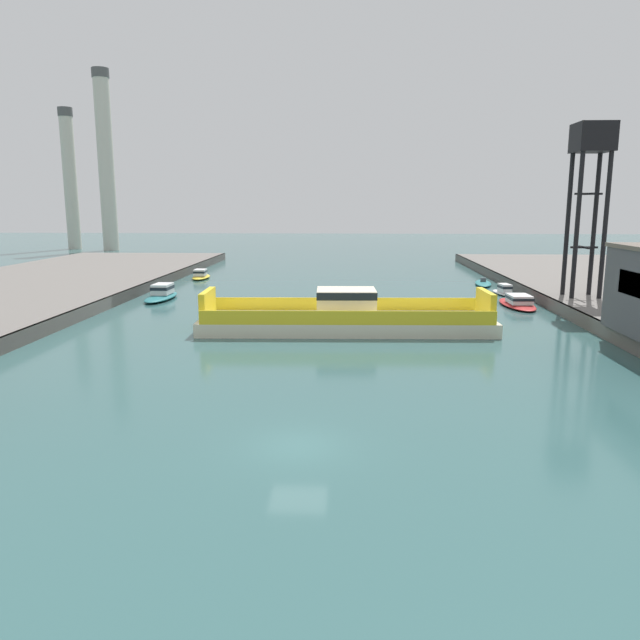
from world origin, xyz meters
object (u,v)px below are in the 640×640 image
moored_boat_near_left (201,275)px  moored_boat_far_right (504,291)px  moored_boat_mid_left (518,302)px  smokestack_distant_a (70,175)px  smokestack_distant_b (106,157)px  crane_tower (591,161)px  moored_boat_far_left (483,283)px  moored_boat_near_right (162,294)px  chain_ferry (346,318)px

moored_boat_near_left → moored_boat_far_right: bearing=-19.3°
moored_boat_mid_left → smokestack_distant_a: smokestack_distant_a is taller
smokestack_distant_b → smokestack_distant_a: bearing=159.4°
crane_tower → moored_boat_near_left: bearing=152.8°
moored_boat_far_left → moored_boat_far_right: 8.99m
moored_boat_near_right → crane_tower: 46.14m
smokestack_distant_b → moored_boat_mid_left: bearing=-46.1°
moored_boat_mid_left → smokestack_distant_a: size_ratio=0.26×
moored_boat_far_right → crane_tower: (5.28, -9.10, 13.92)m
moored_boat_far_left → crane_tower: crane_tower is taller
moored_boat_mid_left → moored_boat_far_left: (0.16, 17.31, -0.26)m
moored_boat_far_right → smokestack_distant_b: (-73.08, 67.08, 20.45)m
smokestack_distant_a → smokestack_distant_b: (10.39, -3.91, 3.80)m
moored_boat_near_right → moored_boat_mid_left: size_ratio=0.95×
moored_boat_near_left → moored_boat_far_right: 41.21m
moored_boat_near_right → crane_tower: crane_tower is taller
moored_boat_near_right → moored_boat_far_left: size_ratio=1.11×
chain_ferry → moored_boat_near_right: size_ratio=3.02×
moored_boat_near_left → moored_boat_near_right: 18.86m
smokestack_distant_b → moored_boat_near_left: bearing=-57.4°
chain_ferry → crane_tower: crane_tower is taller
moored_boat_far_left → crane_tower: bearing=-72.4°
moored_boat_far_left → moored_boat_far_right: size_ratio=1.29×
moored_boat_near_right → crane_tower: (43.86, -3.84, 13.79)m
smokestack_distant_a → moored_boat_near_right: bearing=-59.5°
crane_tower → moored_boat_far_left: bearing=107.6°
moored_boat_far_right → crane_tower: crane_tower is taller
moored_boat_near_left → moored_boat_near_right: bearing=-89.0°
crane_tower → smokestack_distant_b: 109.48m
chain_ferry → moored_boat_mid_left: 21.62m
moored_boat_near_left → smokestack_distant_a: bearing=127.8°
chain_ferry → moored_boat_near_right: chain_ferry is taller
moored_boat_near_right → moored_boat_near_left: bearing=91.0°
moored_boat_near_left → moored_boat_far_left: bearing=-6.9°
chain_ferry → moored_boat_near_left: (-20.80, 34.63, -0.54)m
crane_tower → smokestack_distant_b: bearing=135.8°
moored_boat_far_left → crane_tower: 23.68m
crane_tower → moored_boat_mid_left: bearing=172.6°
moored_boat_mid_left → moored_boat_far_left: size_ratio=1.17×
crane_tower → smokestack_distant_a: 119.57m
moored_boat_mid_left → moored_boat_far_left: bearing=89.5°
moored_boat_near_left → crane_tower: 51.58m
moored_boat_near_right → moored_boat_far_right: size_ratio=1.43×
moored_boat_near_left → smokestack_distant_a: 74.55m
moored_boat_mid_left → smokestack_distant_a: (-82.85, 79.32, 16.66)m
smokestack_distant_b → moored_boat_far_right: bearing=-42.5°
moored_boat_far_left → crane_tower: (5.74, -18.07, 14.19)m
moored_boat_mid_left → moored_boat_far_right: moored_boat_far_right is taller
chain_ferry → moored_boat_far_right: chain_ferry is taller
moored_boat_near_left → crane_tower: (44.18, -22.69, 13.90)m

